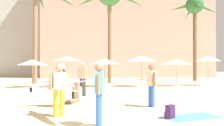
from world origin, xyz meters
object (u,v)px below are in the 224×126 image
object	(u,v)px
cafe_umbrella_6	(176,62)
cafe_umbrella_1	(67,59)
cafe_umbrella_0	(141,59)
person_mid_right	(151,83)
palm_tree_center	(195,11)
beach_towel	(191,117)
person_far_left	(99,91)
cafe_umbrella_5	(208,59)
person_near_right	(59,88)
person_mid_center	(74,95)
person_far_right	(62,83)
cafe_umbrella_7	(105,61)
backpack	(170,112)
cafe_umbrella_3	(32,62)
person_mid_left	(83,77)

from	to	relation	value
cafe_umbrella_6	cafe_umbrella_1	bearing A→B (deg)	-176.79
cafe_umbrella_0	person_mid_right	size ratio (longest dim) A/B	1.45
person_mid_right	palm_tree_center	bearing A→B (deg)	-131.85
beach_towel	person_far_left	bearing A→B (deg)	-163.85
cafe_umbrella_5	person_near_right	size ratio (longest dim) A/B	0.96
cafe_umbrella_1	person_mid_center	distance (m)	7.78
person_near_right	person_far_left	distance (m)	1.72
cafe_umbrella_6	person_mid_center	distance (m)	11.25
cafe_umbrella_5	person_far_right	xyz separation A→B (m)	(-10.87, -9.17, -1.31)
cafe_umbrella_5	person_far_left	bearing A→B (deg)	-127.79
cafe_umbrella_5	person_mid_center	bearing A→B (deg)	-142.71
palm_tree_center	cafe_umbrella_7	distance (m)	13.56
backpack	person_mid_center	bearing A→B (deg)	0.30
cafe_umbrella_3	person_far_left	distance (m)	12.97
cafe_umbrella_7	person_far_right	bearing A→B (deg)	-104.20
cafe_umbrella_3	person_far_left	world-z (taller)	cafe_umbrella_3
cafe_umbrella_3	beach_towel	xyz separation A→B (m)	(7.44, -11.27, -1.89)
person_mid_right	beach_towel	bearing A→B (deg)	98.69
cafe_umbrella_1	cafe_umbrella_3	size ratio (longest dim) A/B	1.06
cafe_umbrella_5	person_near_right	xyz separation A→B (m)	(-10.76, -11.10, -1.33)
person_mid_left	person_far_right	bearing A→B (deg)	-165.68
cafe_umbrella_5	person_far_right	distance (m)	14.28
palm_tree_center	cafe_umbrella_0	bearing A→B (deg)	-138.25
person_far_right	cafe_umbrella_7	bearing A→B (deg)	73.07
cafe_umbrella_1	person_near_right	world-z (taller)	cafe_umbrella_1
cafe_umbrella_7	person_near_right	xyz separation A→B (m)	(-2.18, -10.96, -1.07)
backpack	palm_tree_center	bearing A→B (deg)	-66.83
beach_towel	person_mid_center	bearing A→B (deg)	137.29
cafe_umbrella_6	person_far_left	distance (m)	14.16
cafe_umbrella_5	cafe_umbrella_6	bearing A→B (deg)	179.70
backpack	person_mid_right	size ratio (longest dim) A/B	0.25
person_mid_left	person_mid_right	bearing A→B (deg)	-115.47
beach_towel	person_mid_right	xyz separation A→B (m)	(-0.73, 1.96, 0.91)
palm_tree_center	person_far_left	distance (m)	22.92
person_mid_left	cafe_umbrella_5	bearing A→B (deg)	-32.84
beach_towel	cafe_umbrella_6	bearing A→B (deg)	71.07
person_far_right	person_mid_right	size ratio (longest dim) A/B	1.85
palm_tree_center	beach_towel	distance (m)	21.22
palm_tree_center	cafe_umbrella_5	bearing A→B (deg)	-106.09
person_mid_right	person_mid_left	size ratio (longest dim) A/B	0.92
cafe_umbrella_1	person_mid_right	distance (m)	10.00
palm_tree_center	person_mid_center	distance (m)	20.28
cafe_umbrella_6	beach_towel	size ratio (longest dim) A/B	1.43
cafe_umbrella_7	backpack	world-z (taller)	cafe_umbrella_7
cafe_umbrella_1	cafe_umbrella_5	bearing A→B (deg)	2.38
cafe_umbrella_7	beach_towel	bearing A→B (deg)	-80.34
person_near_right	person_mid_right	xyz separation A→B (m)	(3.38, 1.58, 0.01)
palm_tree_center	cafe_umbrella_7	size ratio (longest dim) A/B	3.97
cafe_umbrella_1	cafe_umbrella_3	distance (m)	2.66
cafe_umbrella_6	person_far_left	size ratio (longest dim) A/B	1.53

